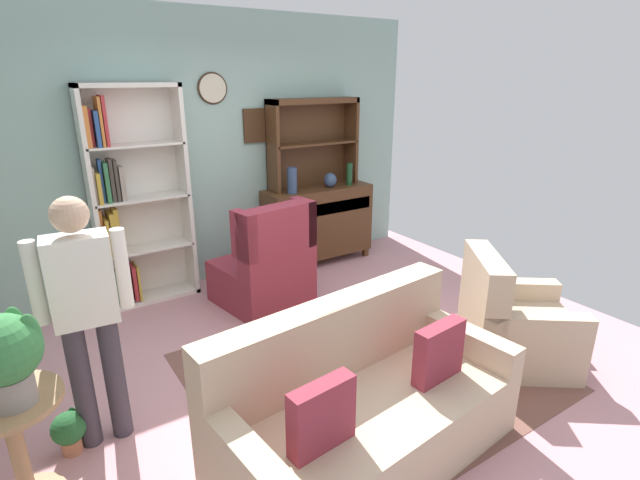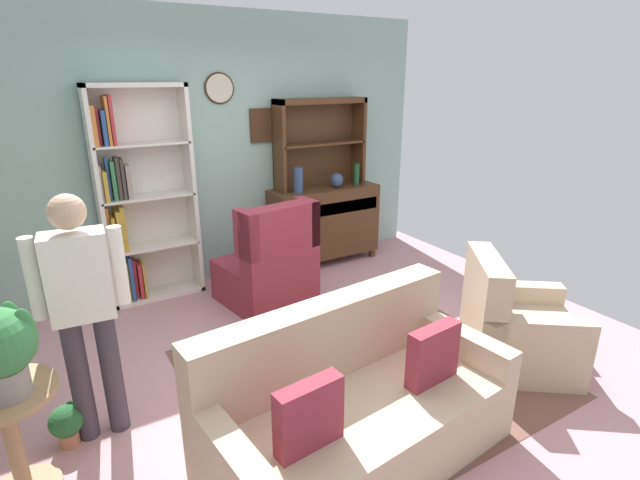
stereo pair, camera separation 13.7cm
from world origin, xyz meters
TOP-DOWN VIEW (x-y plane):
  - ground_plane at (0.00, 0.00)m, footprint 5.40×4.60m
  - wall_back at (0.00, 2.13)m, footprint 5.00×0.09m
  - area_rug at (0.20, -0.30)m, footprint 2.48×2.18m
  - bookshelf at (-0.91, 1.94)m, footprint 0.90×0.30m
  - sideboard at (1.16, 1.86)m, footprint 1.30×0.45m
  - sideboard_hutch at (1.16, 1.97)m, footprint 1.10×0.26m
  - vase_tall at (0.77, 1.78)m, footprint 0.11×0.11m
  - vase_round at (1.29, 1.79)m, footprint 0.15×0.15m
  - bottle_wine at (1.55, 1.77)m, footprint 0.07×0.07m
  - couch_floral at (-0.34, -0.93)m, footprint 1.87×1.02m
  - armchair_floral at (1.27, -0.78)m, footprint 1.07×1.07m
  - wingback_chair at (0.10, 1.15)m, footprint 0.90×0.91m
  - plant_stand at (-2.05, -0.25)m, footprint 0.52×0.52m
  - potted_plant_large at (-2.00, -0.31)m, footprint 0.34×0.34m
  - potted_plant_small at (-1.80, 0.03)m, footprint 0.20×0.20m
  - person_reading at (-1.60, 0.05)m, footprint 0.52×0.23m
  - coffee_table at (-0.35, -0.10)m, footprint 0.80×0.50m
  - book_stack at (-0.22, -0.18)m, footprint 0.21×0.17m

SIDE VIEW (x-z plane):
  - ground_plane at x=0.00m, z-range -0.02..0.00m
  - area_rug at x=0.20m, z-range 0.00..0.01m
  - potted_plant_small at x=-1.80m, z-range 0.02..0.30m
  - armchair_floral at x=1.27m, z-range -0.15..0.73m
  - couch_floral at x=-0.34m, z-range -0.14..0.76m
  - coffee_table at x=-0.35m, z-range 0.14..0.56m
  - wingback_chair at x=0.10m, z-range -0.14..0.91m
  - plant_stand at x=-2.05m, z-range 0.08..0.73m
  - book_stack at x=-0.22m, z-range 0.43..0.53m
  - sideboard at x=1.16m, z-range 0.05..0.97m
  - person_reading at x=-1.60m, z-range 0.13..1.69m
  - potted_plant_large at x=-2.00m, z-range 0.69..1.16m
  - vase_round at x=1.29m, z-range 0.92..1.09m
  - bookshelf at x=-0.91m, z-range -0.04..2.06m
  - bottle_wine at x=1.55m, z-range 0.92..1.18m
  - vase_tall at x=0.77m, z-range 0.92..1.21m
  - wall_back at x=0.00m, z-range 0.00..2.80m
  - sideboard_hutch at x=1.16m, z-range 1.06..2.06m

